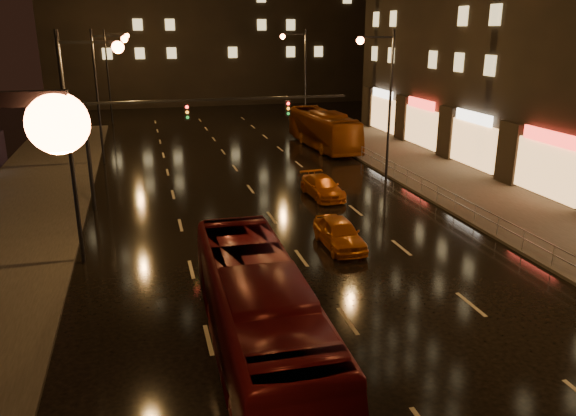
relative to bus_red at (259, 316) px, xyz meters
The scene contains 9 objects.
ground 18.13m from the bus_red, 78.54° to the left, with size 140.00×140.00×0.00m, color black.
sidewalk_left 16.18m from the bus_red, 127.97° to the left, with size 7.00×70.00×0.15m, color #38332D.
sidewalk_right 21.35m from the bus_red, 36.62° to the left, with size 7.00×70.00×0.15m, color #38332D.
traffic_signal 18.03m from the bus_red, 94.76° to the left, with size 15.31×0.32×6.20m.
railing_right 20.91m from the bus_red, 48.71° to the left, with size 0.05×56.00×1.00m.
bus_red is the anchor object (origin of this frame).
bus_curb 33.76m from the bus_red, 68.41° to the left, with size 2.69×11.50×3.20m, color #843B0D.
taxi_near 10.36m from the bus_red, 56.24° to the left, with size 1.66×4.12×1.40m, color #BA5A11.
taxi_far 18.48m from the bus_red, 65.72° to the left, with size 1.78×4.37×1.27m, color #C15A12.
Camera 1 is at (-6.66, -12.81, 10.02)m, focal length 35.00 mm.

